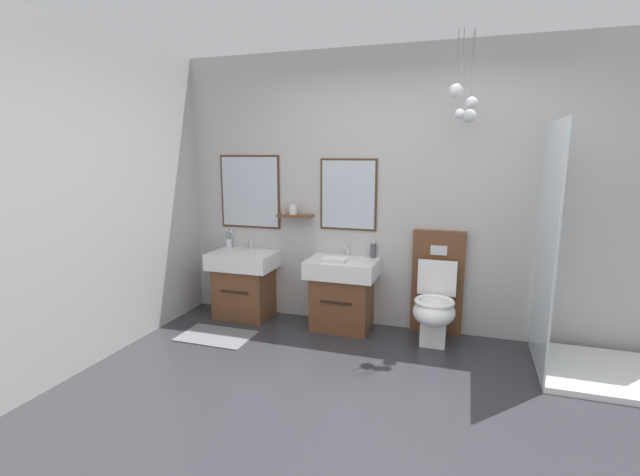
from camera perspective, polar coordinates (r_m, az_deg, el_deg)
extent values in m
cube|color=#2D2D33|center=(3.18, 5.26, -22.93)|extent=(6.00, 4.88, 0.10)
cube|color=#B7B5B2|center=(4.42, 10.79, 5.70)|extent=(4.80, 0.12, 2.68)
cube|color=#4C301E|center=(4.84, -8.81, 5.78)|extent=(0.68, 0.02, 0.76)
cube|color=silver|center=(4.84, -8.87, 5.77)|extent=(0.64, 0.01, 0.72)
cube|color=#4C301E|center=(4.46, 3.60, 5.48)|extent=(0.57, 0.02, 0.70)
cube|color=silver|center=(4.45, 3.56, 5.47)|extent=(0.53, 0.01, 0.66)
cube|color=brown|center=(4.58, -3.17, 2.83)|extent=(0.36, 0.14, 0.02)
cone|color=gray|center=(4.61, -4.61, 3.61)|extent=(0.05, 0.05, 0.10)
cylinder|color=white|center=(4.60, -3.43, 3.61)|extent=(0.08, 0.08, 0.10)
cylinder|color=gray|center=(4.00, 17.52, 19.80)|extent=(0.01, 0.01, 0.61)
sphere|color=silver|center=(3.96, 17.22, 14.72)|extent=(0.08, 0.08, 0.08)
cylinder|color=gray|center=(4.13, 18.61, 19.37)|extent=(0.01, 0.01, 0.62)
sphere|color=silver|center=(4.09, 18.30, 14.41)|extent=(0.11, 0.11, 0.11)
cylinder|color=gray|center=(4.09, 16.98, 20.99)|extent=(0.01, 0.01, 0.42)
sphere|color=silver|center=(4.05, 16.77, 17.38)|extent=(0.11, 0.11, 0.11)
cylinder|color=gray|center=(4.05, 18.84, 20.24)|extent=(0.01, 0.01, 0.52)
sphere|color=silver|center=(4.01, 18.57, 15.89)|extent=(0.10, 0.10, 0.10)
cube|color=#B7B5B2|center=(3.91, -30.02, 3.84)|extent=(0.12, 3.68, 2.68)
cube|color=slate|center=(4.48, -12.97, -11.97)|extent=(0.68, 0.44, 0.01)
cube|color=brown|center=(4.87, -9.50, -6.73)|extent=(0.56, 0.42, 0.53)
cube|color=black|center=(4.67, -10.77, -6.73)|extent=(0.31, 0.01, 0.02)
cube|color=white|center=(4.78, -9.63, -2.75)|extent=(0.67, 0.48, 0.17)
cube|color=silver|center=(4.74, -9.83, -2.02)|extent=(0.42, 0.27, 0.03)
cylinder|color=silver|center=(4.92, -8.65, -0.69)|extent=(0.03, 0.03, 0.11)
cylinder|color=silver|center=(4.86, -8.96, -0.26)|extent=(0.02, 0.11, 0.02)
cube|color=brown|center=(4.50, 2.81, -8.09)|extent=(0.56, 0.42, 0.53)
cube|color=black|center=(4.28, 2.03, -8.19)|extent=(0.31, 0.01, 0.02)
cube|color=white|center=(4.40, 2.85, -3.80)|extent=(0.67, 0.48, 0.17)
cube|color=silver|center=(4.35, 2.75, -3.01)|extent=(0.42, 0.27, 0.03)
cylinder|color=silver|center=(4.54, 3.50, -1.53)|extent=(0.03, 0.03, 0.11)
cylinder|color=silver|center=(4.48, 3.33, -1.07)|extent=(0.02, 0.11, 0.02)
cube|color=brown|center=(4.47, 14.61, -5.40)|extent=(0.48, 0.10, 1.00)
cube|color=silver|center=(4.34, 14.76, -1.52)|extent=(0.15, 0.01, 0.09)
cube|color=white|center=(4.32, 14.17, -10.55)|extent=(0.22, 0.30, 0.34)
ellipsoid|color=white|center=(4.19, 14.18, -9.02)|extent=(0.37, 0.46, 0.24)
torus|color=white|center=(4.16, 14.24, -7.79)|extent=(0.35, 0.35, 0.04)
cube|color=white|center=(4.33, 14.55, -4.88)|extent=(0.35, 0.03, 0.33)
cylinder|color=silver|center=(5.01, -11.41, -0.66)|extent=(0.07, 0.07, 0.09)
cylinder|color=#2D84DB|center=(5.00, -11.29, -0.05)|extent=(0.04, 0.01, 0.16)
cube|color=white|center=(4.98, -11.16, 0.86)|extent=(0.02, 0.02, 0.03)
cylinder|color=#33B266|center=(5.01, -11.63, 0.00)|extent=(0.03, 0.04, 0.17)
cube|color=white|center=(5.01, -11.71, 1.00)|extent=(0.02, 0.02, 0.03)
cylinder|color=#4C4C51|center=(4.46, 6.74, -1.60)|extent=(0.06, 0.06, 0.14)
cylinder|color=silver|center=(4.45, 6.77, -0.49)|extent=(0.02, 0.02, 0.04)
cube|color=white|center=(4.25, 1.84, -2.83)|extent=(0.22, 0.16, 0.04)
cube|color=white|center=(4.29, 32.31, -14.18)|extent=(0.99, 0.88, 0.05)
cube|color=silver|center=(3.90, 26.67, -0.94)|extent=(0.02, 0.88, 1.90)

